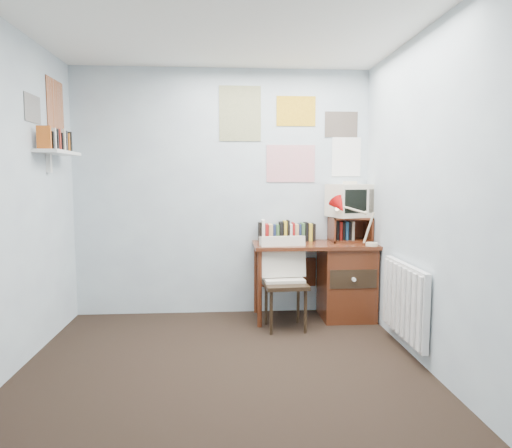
{
  "coord_description": "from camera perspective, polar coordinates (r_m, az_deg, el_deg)",
  "views": [
    {
      "loc": [
        0.01,
        -2.94,
        1.4
      ],
      "look_at": [
        0.29,
        1.01,
        1.0
      ],
      "focal_mm": 32.0,
      "sensor_mm": 36.0,
      "label": 1
    }
  ],
  "objects": [
    {
      "name": "ground",
      "position": [
        3.26,
        -4.09,
        -19.74
      ],
      "size": [
        3.5,
        3.5,
        0.0
      ],
      "primitive_type": "plane",
      "color": "black",
      "rests_on": "ground"
    },
    {
      "name": "back_wall",
      "position": [
        4.69,
        -4.18,
        3.89
      ],
      "size": [
        3.0,
        0.02,
        2.5
      ],
      "primitive_type": "cube",
      "color": "silver",
      "rests_on": "ground"
    },
    {
      "name": "right_wall",
      "position": [
        3.3,
        22.8,
        2.66
      ],
      "size": [
        0.02,
        3.5,
        2.5
      ],
      "primitive_type": "cube",
      "color": "silver",
      "rests_on": "ground"
    },
    {
      "name": "desk",
      "position": [
        4.68,
        10.49,
        -6.64
      ],
      "size": [
        1.2,
        0.55,
        0.76
      ],
      "color": "#542413",
      "rests_on": "ground"
    },
    {
      "name": "desk_chair",
      "position": [
        4.27,
        3.69,
        -7.61
      ],
      "size": [
        0.45,
        0.43,
        0.83
      ],
      "primitive_type": "cube",
      "rotation": [
        0.0,
        0.0,
        0.06
      ],
      "color": "black",
      "rests_on": "ground"
    },
    {
      "name": "desk_lamp",
      "position": [
        4.45,
        14.33,
        -0.01
      ],
      "size": [
        0.3,
        0.26,
        0.42
      ],
      "primitive_type": "cube",
      "rotation": [
        0.0,
        0.0,
        0.04
      ],
      "color": "red",
      "rests_on": "desk"
    },
    {
      "name": "tv_riser",
      "position": [
        4.74,
        11.66,
        -0.62
      ],
      "size": [
        0.4,
        0.3,
        0.25
      ],
      "primitive_type": "cube",
      "color": "#542413",
      "rests_on": "desk"
    },
    {
      "name": "crt_tv",
      "position": [
        4.73,
        11.63,
        3.08
      ],
      "size": [
        0.47,
        0.45,
        0.36
      ],
      "primitive_type": "cube",
      "rotation": [
        0.0,
        0.0,
        0.31
      ],
      "color": "beige",
      "rests_on": "tv_riser"
    },
    {
      "name": "book_row",
      "position": [
        4.68,
        3.97,
        -0.78
      ],
      "size": [
        0.6,
        0.14,
        0.22
      ],
      "primitive_type": "cube",
      "color": "#542413",
      "rests_on": "desk"
    },
    {
      "name": "radiator",
      "position": [
        3.91,
        18.11,
        -9.1
      ],
      "size": [
        0.09,
        0.8,
        0.6
      ],
      "primitive_type": "cube",
      "color": "white",
      "rests_on": "right_wall"
    },
    {
      "name": "wall_shelf",
      "position": [
        4.29,
        -23.5,
        8.2
      ],
      "size": [
        0.2,
        0.62,
        0.24
      ],
      "primitive_type": "cube",
      "color": "white",
      "rests_on": "left_wall"
    },
    {
      "name": "posters_back",
      "position": [
        4.76,
        4.39,
        11.15
      ],
      "size": [
        1.2,
        0.01,
        0.9
      ],
      "primitive_type": "cube",
      "color": "white",
      "rests_on": "back_wall"
    },
    {
      "name": "posters_left",
      "position": [
        4.35,
        -24.91,
        13.12
      ],
      "size": [
        0.01,
        0.7,
        0.6
      ],
      "primitive_type": "cube",
      "color": "white",
      "rests_on": "left_wall"
    }
  ]
}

